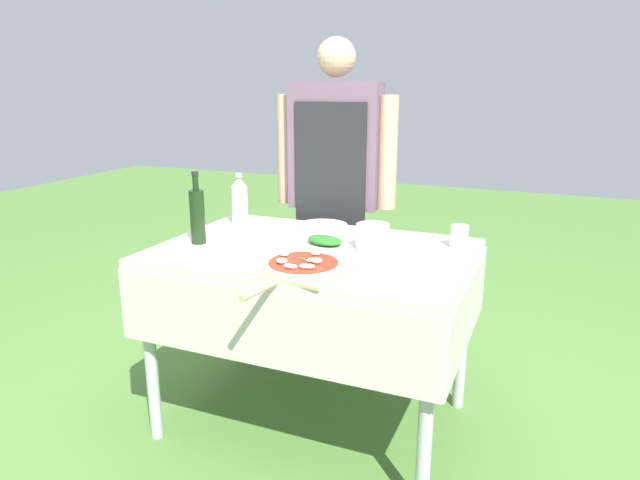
{
  "coord_description": "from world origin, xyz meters",
  "views": [
    {
      "loc": [
        0.88,
        -2.02,
        1.44
      ],
      "look_at": [
        0.03,
        0.0,
        0.83
      ],
      "focal_mm": 32.0,
      "sensor_mm": 36.0,
      "label": 1
    }
  ],
  "objects_px": {
    "prep_table": "(314,272)",
    "pizza_on_peel": "(302,266)",
    "oil_bottle": "(197,215)",
    "mixing_tub": "(373,237)",
    "person_cook": "(335,177)",
    "plate_stack": "(322,228)",
    "water_bottle": "(240,200)",
    "sauce_jar": "(459,238)",
    "herb_container": "(325,241)"
  },
  "relations": [
    {
      "from": "prep_table",
      "to": "pizza_on_peel",
      "type": "xyz_separation_m",
      "value": [
        0.07,
        -0.26,
        0.11
      ]
    },
    {
      "from": "oil_bottle",
      "to": "mixing_tub",
      "type": "relative_size",
      "value": 2.25
    },
    {
      "from": "oil_bottle",
      "to": "mixing_tub",
      "type": "height_order",
      "value": "oil_bottle"
    },
    {
      "from": "person_cook",
      "to": "plate_stack",
      "type": "bearing_deg",
      "value": 96.8
    },
    {
      "from": "oil_bottle",
      "to": "plate_stack",
      "type": "distance_m",
      "value": 0.56
    },
    {
      "from": "prep_table",
      "to": "oil_bottle",
      "type": "xyz_separation_m",
      "value": [
        -0.48,
        -0.11,
        0.22
      ]
    },
    {
      "from": "prep_table",
      "to": "plate_stack",
      "type": "relative_size",
      "value": 5.43
    },
    {
      "from": "person_cook",
      "to": "water_bottle",
      "type": "distance_m",
      "value": 0.52
    },
    {
      "from": "mixing_tub",
      "to": "sauce_jar",
      "type": "relative_size",
      "value": 1.44
    },
    {
      "from": "prep_table",
      "to": "mixing_tub",
      "type": "distance_m",
      "value": 0.28
    },
    {
      "from": "pizza_on_peel",
      "to": "plate_stack",
      "type": "distance_m",
      "value": 0.56
    },
    {
      "from": "person_cook",
      "to": "mixing_tub",
      "type": "xyz_separation_m",
      "value": [
        0.38,
        -0.56,
        -0.13
      ]
    },
    {
      "from": "prep_table",
      "to": "herb_container",
      "type": "distance_m",
      "value": 0.14
    },
    {
      "from": "oil_bottle",
      "to": "water_bottle",
      "type": "xyz_separation_m",
      "value": [
        -0.01,
        0.36,
        -0.01
      ]
    },
    {
      "from": "person_cook",
      "to": "pizza_on_peel",
      "type": "height_order",
      "value": "person_cook"
    },
    {
      "from": "person_cook",
      "to": "water_bottle",
      "type": "height_order",
      "value": "person_cook"
    },
    {
      "from": "oil_bottle",
      "to": "mixing_tub",
      "type": "xyz_separation_m",
      "value": [
        0.7,
        0.2,
        -0.07
      ]
    },
    {
      "from": "pizza_on_peel",
      "to": "herb_container",
      "type": "xyz_separation_m",
      "value": [
        -0.05,
        0.32,
        0.0
      ]
    },
    {
      "from": "oil_bottle",
      "to": "herb_container",
      "type": "distance_m",
      "value": 0.54
    },
    {
      "from": "plate_stack",
      "to": "person_cook",
      "type": "bearing_deg",
      "value": 102.74
    },
    {
      "from": "prep_table",
      "to": "plate_stack",
      "type": "xyz_separation_m",
      "value": [
        -0.08,
        0.27,
        0.12
      ]
    },
    {
      "from": "mixing_tub",
      "to": "prep_table",
      "type": "bearing_deg",
      "value": -158.23
    },
    {
      "from": "oil_bottle",
      "to": "herb_container",
      "type": "relative_size",
      "value": 1.38
    },
    {
      "from": "pizza_on_peel",
      "to": "herb_container",
      "type": "distance_m",
      "value": 0.33
    },
    {
      "from": "prep_table",
      "to": "pizza_on_peel",
      "type": "height_order",
      "value": "pizza_on_peel"
    },
    {
      "from": "person_cook",
      "to": "mixing_tub",
      "type": "relative_size",
      "value": 12.33
    },
    {
      "from": "prep_table",
      "to": "plate_stack",
      "type": "bearing_deg",
      "value": 105.41
    },
    {
      "from": "sauce_jar",
      "to": "pizza_on_peel",
      "type": "bearing_deg",
      "value": -132.23
    },
    {
      "from": "sauce_jar",
      "to": "plate_stack",
      "type": "bearing_deg",
      "value": 177.7
    },
    {
      "from": "mixing_tub",
      "to": "sauce_jar",
      "type": "bearing_deg",
      "value": 27.25
    },
    {
      "from": "prep_table",
      "to": "water_bottle",
      "type": "height_order",
      "value": "water_bottle"
    },
    {
      "from": "person_cook",
      "to": "mixing_tub",
      "type": "distance_m",
      "value": 0.69
    },
    {
      "from": "mixing_tub",
      "to": "water_bottle",
      "type": "bearing_deg",
      "value": 166.78
    },
    {
      "from": "water_bottle",
      "to": "plate_stack",
      "type": "bearing_deg",
      "value": 2.78
    },
    {
      "from": "water_bottle",
      "to": "sauce_jar",
      "type": "height_order",
      "value": "water_bottle"
    },
    {
      "from": "prep_table",
      "to": "sauce_jar",
      "type": "height_order",
      "value": "sauce_jar"
    },
    {
      "from": "water_bottle",
      "to": "mixing_tub",
      "type": "relative_size",
      "value": 1.8
    },
    {
      "from": "person_cook",
      "to": "plate_stack",
      "type": "xyz_separation_m",
      "value": [
        0.08,
        -0.37,
        -0.17
      ]
    },
    {
      "from": "oil_bottle",
      "to": "plate_stack",
      "type": "bearing_deg",
      "value": 43.8
    },
    {
      "from": "person_cook",
      "to": "oil_bottle",
      "type": "xyz_separation_m",
      "value": [
        -0.32,
        -0.75,
        -0.06
      ]
    },
    {
      "from": "prep_table",
      "to": "plate_stack",
      "type": "height_order",
      "value": "plate_stack"
    },
    {
      "from": "pizza_on_peel",
      "to": "oil_bottle",
      "type": "bearing_deg",
      "value": 172.38
    },
    {
      "from": "pizza_on_peel",
      "to": "person_cook",
      "type": "bearing_deg",
      "value": 112.43
    },
    {
      "from": "water_bottle",
      "to": "oil_bottle",
      "type": "bearing_deg",
      "value": -87.64
    },
    {
      "from": "water_bottle",
      "to": "sauce_jar",
      "type": "xyz_separation_m",
      "value": [
        1.03,
        -0.0,
        -0.07
      ]
    },
    {
      "from": "water_bottle",
      "to": "mixing_tub",
      "type": "bearing_deg",
      "value": -13.22
    },
    {
      "from": "sauce_jar",
      "to": "person_cook",
      "type": "bearing_deg",
      "value": 150.42
    },
    {
      "from": "pizza_on_peel",
      "to": "mixing_tub",
      "type": "xyz_separation_m",
      "value": [
        0.15,
        0.35,
        0.04
      ]
    },
    {
      "from": "person_cook",
      "to": "sauce_jar",
      "type": "relative_size",
      "value": 17.8
    },
    {
      "from": "mixing_tub",
      "to": "herb_container",
      "type": "bearing_deg",
      "value": -172.16
    }
  ]
}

